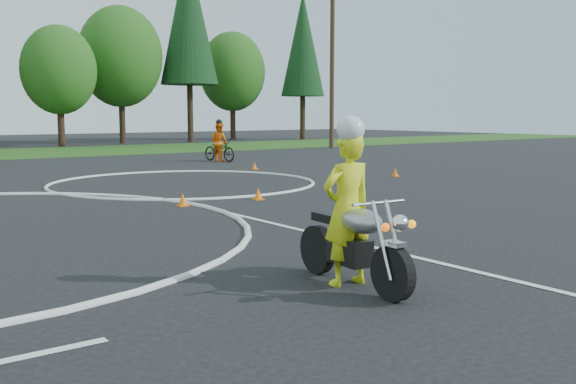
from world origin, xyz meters
TOP-DOWN VIEW (x-y plane):
  - course_markings at (2.17, 4.35)m, footprint 19.05×19.05m
  - primary_motorcycle at (4.17, -3.99)m, footprint 0.76×2.17m
  - rider_primary_grp at (4.17, -3.85)m, footprint 0.73×0.51m
  - rider_second_grp at (13.61, 15.37)m, footprint 1.04×2.06m
  - traffic_cones at (7.33, 4.50)m, footprint 19.22×12.19m
  - treeline at (14.78, 34.61)m, footprint 38.20×8.10m

SIDE VIEW (x-z plane):
  - course_markings at x=2.17m, z-range -0.05..0.07m
  - traffic_cones at x=7.33m, z-range -0.01..0.29m
  - primary_motorcycle at x=4.17m, z-range -0.02..1.12m
  - rider_second_grp at x=13.61m, z-range -0.28..1.62m
  - rider_primary_grp at x=4.17m, z-range -0.04..2.08m
  - treeline at x=14.78m, z-range -0.64..13.88m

